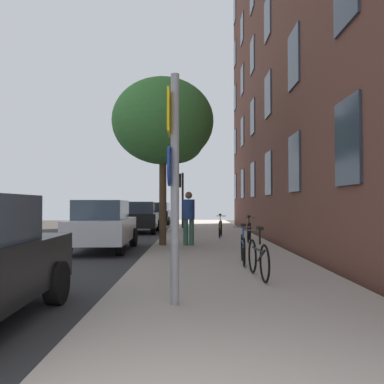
% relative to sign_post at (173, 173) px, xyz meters
% --- Properties ---
extents(ground_plane, '(41.80, 41.80, 0.00)m').
position_rel_sign_post_xyz_m(ground_plane, '(-2.47, 11.17, -1.95)').
color(ground_plane, '#332D28').
extents(road_asphalt, '(7.00, 38.00, 0.01)m').
position_rel_sign_post_xyz_m(road_asphalt, '(-4.57, 11.17, -1.94)').
color(road_asphalt, '#2D2D30').
rests_on(road_asphalt, ground).
extents(sidewalk, '(4.20, 38.00, 0.12)m').
position_rel_sign_post_xyz_m(sidewalk, '(1.03, 11.17, -1.89)').
color(sidewalk, '#9E9389').
rests_on(sidewalk, ground).
extents(sign_post, '(0.16, 0.60, 3.23)m').
position_rel_sign_post_xyz_m(sign_post, '(0.00, 0.00, 0.00)').
color(sign_post, gray).
rests_on(sign_post, sidewalk).
extents(traffic_light, '(0.43, 0.24, 3.21)m').
position_rel_sign_post_xyz_m(traffic_light, '(-0.39, 17.91, 0.38)').
color(traffic_light, black).
rests_on(traffic_light, sidewalk).
extents(tree_near, '(3.47, 3.47, 5.70)m').
position_rel_sign_post_xyz_m(tree_near, '(-0.73, 8.15, 2.38)').
color(tree_near, '#4C3823').
rests_on(tree_near, sidewalk).
extents(tree_far, '(2.82, 2.82, 5.84)m').
position_rel_sign_post_xyz_m(tree_far, '(-0.54, 14.73, 2.78)').
color(tree_far, '#4C3823').
rests_on(tree_far, sidewalk).
extents(bicycle_0, '(0.42, 1.70, 0.97)m').
position_rel_sign_post_xyz_m(bicycle_0, '(1.52, 2.03, -1.45)').
color(bicycle_0, black).
rests_on(bicycle_0, sidewalk).
extents(bicycle_1, '(0.42, 1.62, 0.94)m').
position_rel_sign_post_xyz_m(bicycle_1, '(1.46, 3.84, -1.46)').
color(bicycle_1, black).
rests_on(bicycle_1, sidewalk).
extents(bicycle_2, '(0.51, 1.68, 0.98)m').
position_rel_sign_post_xyz_m(bicycle_2, '(2.38, 9.40, -1.45)').
color(bicycle_2, black).
rests_on(bicycle_2, sidewalk).
extents(bicycle_3, '(0.42, 1.75, 0.99)m').
position_rel_sign_post_xyz_m(bicycle_3, '(1.46, 11.37, -1.44)').
color(bicycle_3, black).
rests_on(bicycle_3, sidewalk).
extents(pedestrian_0, '(0.57, 0.57, 1.81)m').
position_rel_sign_post_xyz_m(pedestrian_0, '(0.15, 8.02, -0.80)').
color(pedestrian_0, '#33594C').
rests_on(pedestrian_0, sidewalk).
extents(car_1, '(1.91, 4.28, 1.62)m').
position_rel_sign_post_xyz_m(car_1, '(-2.61, 7.44, -1.11)').
color(car_1, silver).
rests_on(car_1, road_asphalt).
extents(car_2, '(1.94, 4.27, 1.62)m').
position_rel_sign_post_xyz_m(car_2, '(-2.45, 15.78, -1.11)').
color(car_2, black).
rests_on(car_2, road_asphalt).
extents(car_3, '(2.03, 4.30, 1.62)m').
position_rel_sign_post_xyz_m(car_3, '(-2.26, 24.11, -1.10)').
color(car_3, black).
rests_on(car_3, road_asphalt).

